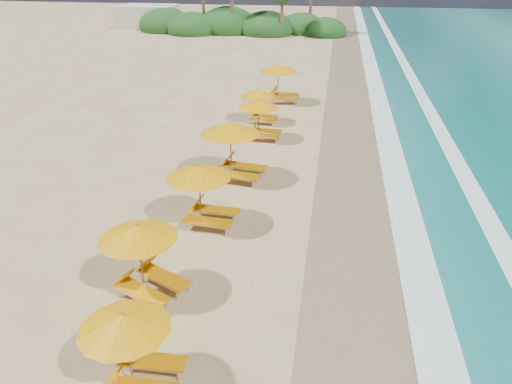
# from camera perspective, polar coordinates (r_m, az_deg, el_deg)

# --- Properties ---
(ground) EXTENTS (160.00, 160.00, 0.00)m
(ground) POSITION_cam_1_polar(r_m,az_deg,el_deg) (17.96, -0.00, -3.43)
(ground) COLOR tan
(ground) RESTS_ON ground
(wet_sand) EXTENTS (4.00, 160.00, 0.01)m
(wet_sand) POSITION_cam_1_polar(r_m,az_deg,el_deg) (17.85, 12.82, -4.36)
(wet_sand) COLOR olive
(wet_sand) RESTS_ON ground
(surf_foam) EXTENTS (4.00, 160.00, 0.01)m
(surf_foam) POSITION_cam_1_polar(r_m,az_deg,el_deg) (18.26, 21.31, -4.80)
(surf_foam) COLOR white
(surf_foam) RESTS_ON ground
(station_2) EXTENTS (2.27, 2.10, 2.08)m
(station_2) POSITION_cam_1_polar(r_m,az_deg,el_deg) (11.51, -14.09, -17.05)
(station_2) COLOR olive
(station_2) RESTS_ON ground
(station_3) EXTENTS (2.99, 2.98, 2.27)m
(station_3) POSITION_cam_1_polar(r_m,az_deg,el_deg) (14.11, -12.97, -7.26)
(station_3) COLOR olive
(station_3) RESTS_ON ground
(station_4) EXTENTS (2.63, 2.46, 2.35)m
(station_4) POSITION_cam_1_polar(r_m,az_deg,el_deg) (17.28, -6.06, 0.08)
(station_4) COLOR olive
(station_4) RESTS_ON ground
(station_5) EXTENTS (3.10, 2.95, 2.61)m
(station_5) POSITION_cam_1_polar(r_m,az_deg,el_deg) (20.81, -2.47, 5.32)
(station_5) COLOR olive
(station_5) RESTS_ON ground
(station_6) EXTENTS (2.37, 2.20, 2.15)m
(station_6) POSITION_cam_1_polar(r_m,az_deg,el_deg) (25.63, 0.66, 8.82)
(station_6) COLOR olive
(station_6) RESTS_ON ground
(station_7) EXTENTS (2.27, 2.14, 1.99)m
(station_7) POSITION_cam_1_polar(r_m,az_deg,el_deg) (28.28, 0.58, 10.33)
(station_7) COLOR olive
(station_7) RESTS_ON ground
(station_8) EXTENTS (2.87, 2.69, 2.54)m
(station_8) POSITION_cam_1_polar(r_m,az_deg,el_deg) (32.41, 2.98, 12.95)
(station_8) COLOR olive
(station_8) RESTS_ON ground
(treeline) EXTENTS (25.80, 8.80, 9.74)m
(treeline) POSITION_cam_1_polar(r_m,az_deg,el_deg) (62.66, -2.42, 19.07)
(treeline) COLOR #163D14
(treeline) RESTS_ON ground
(beach_building) EXTENTS (7.00, 5.00, 2.80)m
(beach_building) POSITION_cam_1_polar(r_m,az_deg,el_deg) (68.37, -12.55, 19.47)
(beach_building) COLOR beige
(beach_building) RESTS_ON ground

